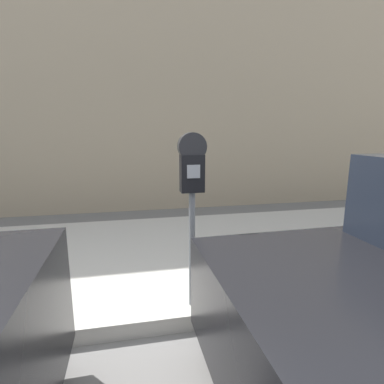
{
  "coord_description": "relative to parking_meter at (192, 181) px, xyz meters",
  "views": [
    {
      "loc": [
        0.07,
        -1.3,
        1.59
      ],
      "look_at": [
        0.53,
        0.97,
        1.12
      ],
      "focal_mm": 28.0,
      "sensor_mm": 36.0,
      "label": 1
    }
  ],
  "objects": [
    {
      "name": "sidewalk",
      "position": [
        -0.53,
        1.23,
        -1.14
      ],
      "size": [
        24.0,
        2.8,
        0.14
      ],
      "color": "#BCB7AD",
      "rests_on": "ground_plane"
    },
    {
      "name": "building_facade",
      "position": [
        -0.53,
        3.85,
        1.76
      ],
      "size": [
        24.0,
        0.3,
        5.93
      ],
      "color": "tan",
      "rests_on": "ground_plane"
    },
    {
      "name": "parking_meter",
      "position": [
        0.0,
        0.0,
        0.0
      ],
      "size": [
        0.22,
        0.12,
        1.44
      ],
      "color": "slate",
      "rests_on": "sidewalk"
    }
  ]
}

